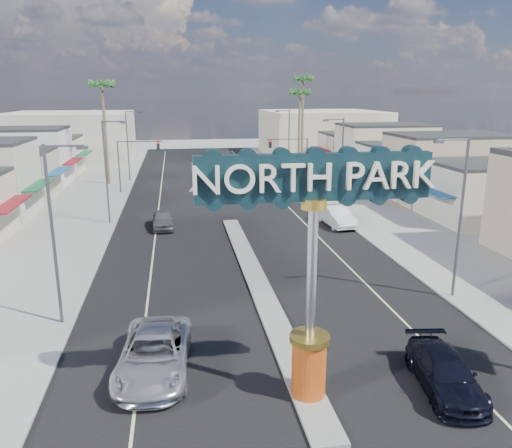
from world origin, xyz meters
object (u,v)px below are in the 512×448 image
object	(u,v)px
traffic_signal_left	(135,156)
streetlight_l_far	(129,142)
gateway_sign	(313,250)
palm_right_mid	(300,97)
suv_left	(154,354)
streetlight_l_mid	(108,167)
palm_right_far	(303,85)
streetlight_l_near	(56,227)
car_parked_left	(162,219)
streetlight_r_far	(288,140)
streetlight_r_mid	(340,162)
car_parked_right	(336,216)
palm_left_far	(102,90)
traffic_signal_right	(292,153)
suv_right	(445,373)
streetlight_r_near	(459,211)

from	to	relation	value
traffic_signal_left	streetlight_l_far	distance (m)	8.14
gateway_sign	palm_right_mid	size ratio (longest dim) A/B	0.76
suv_left	streetlight_l_mid	bearing A→B (deg)	105.35
streetlight_l_far	palm_right_far	xyz separation A→B (m)	(25.43, 10.00, 7.32)
streetlight_l_near	streetlight_l_far	size ratio (longest dim) A/B	1.00
traffic_signal_left	car_parked_left	bearing A→B (deg)	-78.70
streetlight_r_far	suv_left	xyz separation A→B (m)	(-16.26, -47.28, -4.21)
streetlight_r_mid	car_parked_right	distance (m)	5.82
streetlight_r_far	palm_right_mid	world-z (taller)	palm_right_mid
suv_left	palm_left_far	bearing A→B (deg)	104.03
streetlight_r_mid	gateway_sign	bearing A→B (deg)	-110.42
suv_left	streetlight_r_far	bearing A→B (deg)	76.05
traffic_signal_left	car_parked_right	bearing A→B (deg)	-44.30
traffic_signal_right	suv_right	world-z (taller)	traffic_signal_right
gateway_sign	car_parked_right	bearing A→B (deg)	69.65
palm_left_far	suv_left	xyz separation A→B (m)	(7.17, -45.28, -10.64)
gateway_sign	car_parked_left	world-z (taller)	gateway_sign
palm_right_far	car_parked_right	xyz separation A→B (m)	(-6.00, -35.75, -11.53)
streetlight_l_near	streetlight_l_mid	size ratio (longest dim) A/B	1.00
traffic_signal_right	car_parked_left	size ratio (longest dim) A/B	1.35
car_parked_left	car_parked_right	distance (m)	15.03
suv_left	suv_right	bearing A→B (deg)	-10.37
palm_right_mid	suv_right	size ratio (longest dim) A/B	2.45
palm_right_far	traffic_signal_right	bearing A→B (deg)	-107.90
suv_left	suv_right	size ratio (longest dim) A/B	1.24
gateway_sign	suv_left	distance (m)	8.20
traffic_signal_right	palm_right_mid	distance (m)	14.10
traffic_signal_left	suv_left	xyz separation A→B (m)	(3.35, -39.27, -3.42)
gateway_sign	palm_right_mid	xyz separation A→B (m)	(13.00, 54.02, 4.67)
streetlight_l_near	streetlight_r_mid	xyz separation A→B (m)	(20.87, 20.00, 0.00)
gateway_sign	streetlight_r_mid	xyz separation A→B (m)	(10.43, 28.02, -0.86)
palm_left_far	streetlight_l_near	bearing A→B (deg)	-86.33
palm_right_mid	suv_left	bearing A→B (deg)	-110.16
streetlight_l_far	suv_left	distance (m)	47.69
palm_right_mid	suv_left	distance (m)	55.49
streetlight_r_far	suv_right	xyz separation A→B (m)	(-5.05, -50.37, -4.35)
streetlight_l_near	streetlight_l_far	world-z (taller)	same
streetlight_l_near	car_parked_right	world-z (taller)	streetlight_l_near
traffic_signal_left	palm_left_far	world-z (taller)	palm_left_far
traffic_signal_right	streetlight_r_far	distance (m)	8.14
streetlight_r_mid	palm_right_far	world-z (taller)	palm_right_far
streetlight_l_mid	palm_right_mid	world-z (taller)	palm_right_mid
traffic_signal_right	car_parked_left	distance (m)	22.45
traffic_signal_left	streetlight_r_far	distance (m)	21.20
streetlight_r_near	suv_left	bearing A→B (deg)	-162.01
suv_left	car_parked_right	xyz separation A→B (m)	(14.83, 21.53, 0.00)
traffic_signal_right	streetlight_r_near	size ratio (longest dim) A/B	0.67
gateway_sign	streetlight_r_mid	world-z (taller)	gateway_sign
traffic_signal_right	streetlight_l_near	xyz separation A→B (m)	(-19.62, -33.99, 0.79)
streetlight_l_mid	suv_right	size ratio (longest dim) A/B	1.82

